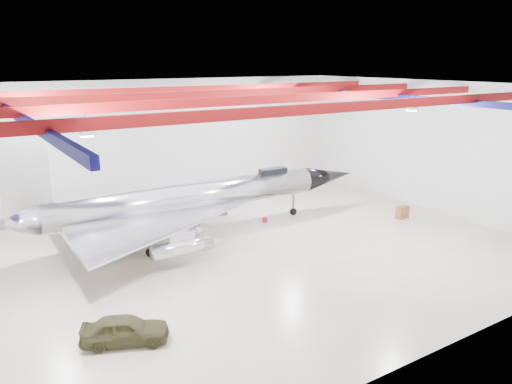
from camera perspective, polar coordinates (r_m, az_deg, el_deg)
floor at (r=33.71m, az=-3.25°, el=-7.14°), size 40.00×40.00×0.00m
wall_back at (r=45.52m, az=-12.73°, el=5.51°), size 40.00×0.00×40.00m
wall_right at (r=45.13m, az=19.42°, el=4.95°), size 0.00×30.00×30.00m
ceiling at (r=31.30m, az=-3.55°, el=11.87°), size 40.00×40.00×0.00m
ceiling_structure at (r=31.34m, az=-3.53°, el=10.64°), size 39.50×29.50×1.08m
jet_aircraft at (r=36.89m, az=-7.59°, el=-1.04°), size 28.98×16.91×7.91m
jeep at (r=24.41m, az=-14.76°, el=-14.98°), size 4.28×3.07×1.35m
desk at (r=42.68m, az=16.38°, el=-2.25°), size 1.11×0.58×1.00m
toolbox_red at (r=39.46m, az=-15.02°, el=-4.09°), size 0.49×0.43×0.29m
parts_bin at (r=42.07m, az=-3.75°, el=-2.33°), size 0.63×0.53×0.40m
crate_small at (r=38.22m, az=-20.56°, el=-5.16°), size 0.43×0.35×0.30m
tool_chest at (r=40.12m, az=1.02°, el=-3.19°), size 0.49×0.49×0.38m
oil_barrel at (r=39.09m, az=-6.96°, el=-3.74°), size 0.75×0.67×0.44m
spares_box at (r=41.81m, az=-5.91°, el=-2.55°), size 0.37×0.37×0.31m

